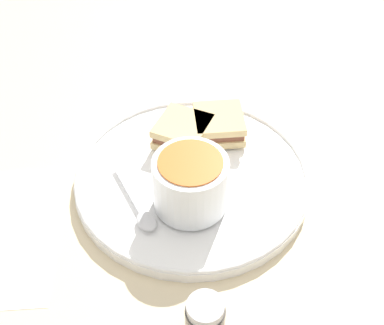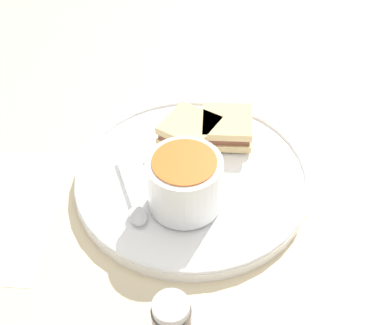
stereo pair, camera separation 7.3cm
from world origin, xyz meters
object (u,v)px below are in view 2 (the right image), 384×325
(soup_bowl, at_px, (184,182))
(sandwich_half_far, at_px, (189,131))
(spoon, at_px, (136,209))
(sandwich_half_near, at_px, (227,127))

(soup_bowl, height_order, sandwich_half_far, soup_bowl)
(spoon, distance_m, sandwich_half_far, 0.16)
(soup_bowl, bearing_deg, spoon, 115.38)
(soup_bowl, xyz_separation_m, sandwich_half_near, (0.14, -0.04, -0.02))
(soup_bowl, bearing_deg, sandwich_half_near, -15.39)
(spoon, bearing_deg, sandwich_half_far, 134.56)
(sandwich_half_near, bearing_deg, sandwich_half_far, 108.72)
(spoon, relative_size, sandwich_half_near, 1.46)
(spoon, distance_m, sandwich_half_near, 0.19)
(sandwich_half_near, relative_size, sandwich_half_far, 0.87)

